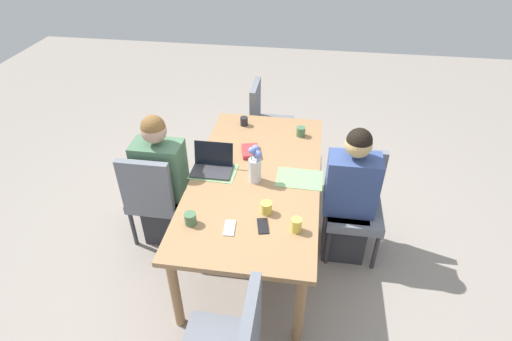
{
  "coord_description": "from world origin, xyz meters",
  "views": [
    {
      "loc": [
        -2.55,
        -0.38,
        2.65
      ],
      "look_at": [
        0.0,
        0.0,
        0.77
      ],
      "focal_mm": 28.53,
      "sensor_mm": 36.0,
      "label": 1
    }
  ],
  "objects": [
    {
      "name": "coffee_mug_near_right",
      "position": [
        -0.57,
        -0.35,
        0.77
      ],
      "size": [
        0.07,
        0.07,
        0.1
      ],
      "primitive_type": "cylinder",
      "color": "#DBC64C",
      "rests_on": "dining_table"
    },
    {
      "name": "chair_near_left_near",
      "position": [
        0.1,
        -0.81,
        0.5
      ],
      "size": [
        0.44,
        0.44,
        0.9
      ],
      "color": "slate",
      "rests_on": "ground_plane"
    },
    {
      "name": "chair_head_right_right_near",
      "position": [
        1.32,
        0.09,
        0.5
      ],
      "size": [
        0.44,
        0.44,
        0.9
      ],
      "color": "slate",
      "rests_on": "ground_plane"
    },
    {
      "name": "chair_far_left_mid",
      "position": [
        -0.08,
        0.85,
        0.5
      ],
      "size": [
        0.44,
        0.44,
        0.9
      ],
      "color": "slate",
      "rests_on": "ground_plane"
    },
    {
      "name": "placemat_far_left_mid",
      "position": [
        -0.0,
        0.34,
        0.72
      ],
      "size": [
        0.28,
        0.37,
        0.0
      ],
      "primitive_type": "cube",
      "rotation": [
        0.0,
        0.0,
        -1.61
      ],
      "color": "#7FAD70",
      "rests_on": "dining_table"
    },
    {
      "name": "dining_table",
      "position": [
        0.0,
        0.0,
        0.65
      ],
      "size": [
        1.96,
        1.01,
        0.72
      ],
      "color": "#9E754C",
      "rests_on": "ground_plane"
    },
    {
      "name": "laptop_far_left_mid",
      "position": [
        0.02,
        0.36,
        0.77
      ],
      "size": [
        0.22,
        0.32,
        0.21
      ],
      "color": "#38383D",
      "rests_on": "dining_table"
    },
    {
      "name": "flower_vase",
      "position": [
        -0.06,
        -0.0,
        0.86
      ],
      "size": [
        0.11,
        0.1,
        0.31
      ],
      "color": "silver",
      "rests_on": "dining_table"
    },
    {
      "name": "coffee_mug_far_left",
      "position": [
        0.66,
        -0.31,
        0.76
      ],
      "size": [
        0.08,
        0.08,
        0.09
      ],
      "primitive_type": "cylinder",
      "color": "#47704C",
      "rests_on": "dining_table"
    },
    {
      "name": "phone_silver",
      "position": [
        -0.61,
        0.09,
        0.72
      ],
      "size": [
        0.16,
        0.08,
        0.01
      ],
      "primitive_type": "cube",
      "rotation": [
        0.0,
        0.0,
        0.09
      ],
      "color": "silver",
      "rests_on": "dining_table"
    },
    {
      "name": "coffee_mug_near_left",
      "position": [
        -0.42,
        -0.13,
        0.76
      ],
      "size": [
        0.08,
        0.08,
        0.09
      ],
      "primitive_type": "cylinder",
      "color": "#DBC64C",
      "rests_on": "dining_table"
    },
    {
      "name": "placemat_near_left_near",
      "position": [
        0.01,
        -0.34,
        0.72
      ],
      "size": [
        0.27,
        0.37,
        0.0
      ],
      "primitive_type": "cube",
      "rotation": [
        0.0,
        0.0,
        1.55
      ],
      "color": "#7FAD70",
      "rests_on": "dining_table"
    },
    {
      "name": "book_red_cover",
      "position": [
        0.31,
        0.09,
        0.74
      ],
      "size": [
        0.23,
        0.19,
        0.04
      ],
      "primitive_type": "cube",
      "rotation": [
        0.0,
        0.0,
        0.25
      ],
      "color": "#B73338",
      "rests_on": "dining_table"
    },
    {
      "name": "ground_plane",
      "position": [
        0.0,
        0.0,
        0.0
      ],
      "size": [
        10.0,
        10.0,
        0.0
      ],
      "primitive_type": "plane",
      "color": "gray"
    },
    {
      "name": "person_near_left_near",
      "position": [
        0.02,
        -0.75,
        0.53
      ],
      "size": [
        0.36,
        0.4,
        1.19
      ],
      "color": "#2D2D33",
      "rests_on": "ground_plane"
    },
    {
      "name": "person_far_left_mid",
      "position": [
        -0.01,
        0.79,
        0.53
      ],
      "size": [
        0.36,
        0.4,
        1.19
      ],
      "color": "#2D2D33",
      "rests_on": "ground_plane"
    },
    {
      "name": "coffee_mug_centre_right",
      "position": [
        0.78,
        0.23,
        0.76
      ],
      "size": [
        0.07,
        0.07,
        0.08
      ],
      "primitive_type": "cylinder",
      "color": "#232328",
      "rests_on": "dining_table"
    },
    {
      "name": "phone_black",
      "position": [
        -0.56,
        -0.13,
        0.72
      ],
      "size": [
        0.16,
        0.1,
        0.01
      ],
      "primitive_type": "cube",
      "rotation": [
        0.0,
        0.0,
        0.22
      ],
      "color": "black",
      "rests_on": "dining_table"
    },
    {
      "name": "coffee_mug_centre_left",
      "position": [
        -0.6,
        0.36,
        0.76
      ],
      "size": [
        0.08,
        0.08,
        0.08
      ],
      "primitive_type": "cylinder",
      "color": "#47704C",
      "rests_on": "dining_table"
    }
  ]
}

